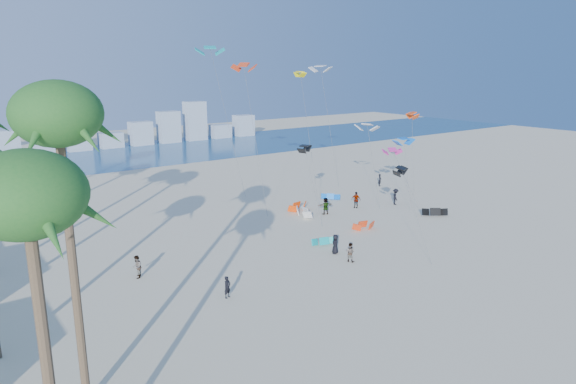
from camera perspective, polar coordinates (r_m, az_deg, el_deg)
ground at (r=36.02m, az=11.58°, el=-12.60°), size 220.00×220.00×0.00m
ocean at (r=97.69m, az=-21.40°, el=3.48°), size 220.00×220.00×0.00m
kitesurfer_near at (r=36.84m, az=-6.73°, el=-10.42°), size 0.67×0.55×1.59m
kitesurfer_mid at (r=43.28m, az=6.89°, el=-6.64°), size 0.90×0.98×1.63m
kitesurfers_far at (r=54.70m, az=5.03°, el=-2.11°), size 38.73×16.76×1.91m
grounded_kites at (r=55.57m, az=6.05°, el=-2.41°), size 18.48×14.59×0.91m
flying_kites at (r=60.57m, az=3.93°, el=10.34°), size 25.93×32.82×18.71m
distant_skyline at (r=106.61m, az=-23.60°, el=5.75°), size 85.00×3.00×8.40m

